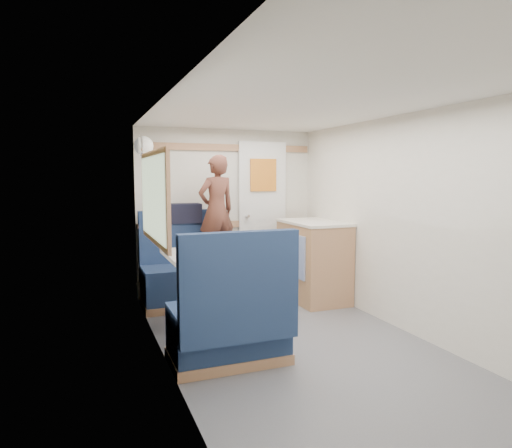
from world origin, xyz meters
name	(u,v)px	position (x,y,z in m)	size (l,w,h in m)	color
floor	(314,358)	(0.00, 0.00, 0.00)	(4.50, 4.50, 0.00)	#515156
ceiling	(318,100)	(0.00, 0.00, 2.00)	(4.50, 4.50, 0.00)	silver
wall_back	(227,212)	(0.00, 2.25, 1.00)	(2.20, 0.02, 2.00)	silver
wall_left	(173,240)	(-1.10, 0.00, 1.00)	(0.02, 4.50, 2.00)	silver
wall_right	(430,227)	(1.10, 0.00, 1.00)	(0.02, 4.50, 2.00)	silver
oak_trim_low	(228,224)	(0.00, 2.23, 0.85)	(2.15, 0.02, 0.08)	#A6774B
oak_trim_high	(227,148)	(0.00, 2.23, 1.78)	(2.15, 0.02, 0.08)	#A6774B
side_window	(153,197)	(-1.08, 1.00, 1.25)	(0.04, 1.30, 0.72)	#A4B499
rear_door	(262,213)	(0.45, 2.22, 0.97)	(0.62, 0.12, 1.86)	white
dinette_table	(202,270)	(-0.65, 1.00, 0.57)	(0.62, 0.92, 0.72)	white
bench_far	(183,279)	(-0.65, 1.86, 0.30)	(0.90, 0.59, 1.05)	#172849
bench_near	(231,326)	(-0.65, 0.14, 0.30)	(0.90, 0.59, 1.05)	#172849
ledge	(177,225)	(-0.65, 2.12, 0.88)	(0.90, 0.14, 0.04)	#A6774B
dome_light	(144,146)	(-1.04, 1.85, 1.75)	(0.20, 0.20, 0.20)	white
galley_counter	(313,260)	(0.82, 1.55, 0.47)	(0.57, 0.92, 0.92)	#A6774B
person	(217,210)	(-0.26, 1.82, 1.06)	(0.45, 0.29, 1.22)	brown
duffel_bag	(181,213)	(-0.61, 2.12, 1.01)	(0.46, 0.22, 0.22)	black
tray	(212,254)	(-0.58, 0.88, 0.73)	(0.26, 0.34, 0.02)	white
orange_fruit	(224,250)	(-0.49, 0.80, 0.77)	(0.07, 0.07, 0.07)	orange
cheese_block	(219,251)	(-0.53, 0.85, 0.76)	(0.11, 0.07, 0.04)	#E8CD86
wine_glass	(201,243)	(-0.69, 0.84, 0.84)	(0.08, 0.08, 0.17)	white
tumbler_left	(195,255)	(-0.80, 0.64, 0.77)	(0.07, 0.07, 0.11)	silver
tumbler_right	(209,246)	(-0.55, 1.09, 0.78)	(0.07, 0.07, 0.12)	white
beer_glass	(220,245)	(-0.43, 1.15, 0.77)	(0.06, 0.06, 0.10)	#935B15
pepper_grinder	(193,246)	(-0.69, 1.15, 0.77)	(0.04, 0.04, 0.10)	black
bread_loaf	(217,243)	(-0.43, 1.25, 0.77)	(0.14, 0.25, 0.10)	brown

